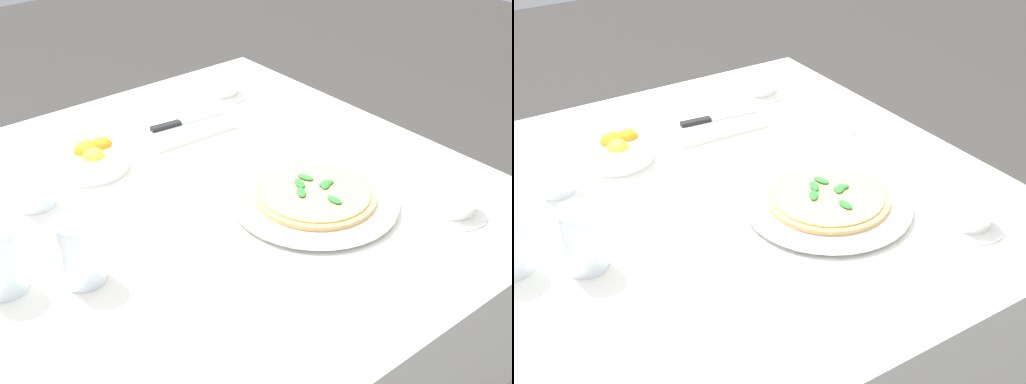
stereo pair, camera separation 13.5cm
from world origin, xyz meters
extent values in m
cube|color=white|center=(0.00, 0.00, 0.72)|extent=(1.12, 1.12, 0.02)
cube|color=white|center=(0.00, 0.55, 0.57)|extent=(1.12, 0.01, 0.28)
cube|color=white|center=(0.55, 0.00, 0.57)|extent=(0.01, 1.12, 0.28)
cylinder|color=brown|center=(0.46, -0.46, 0.35)|extent=(0.06, 0.06, 0.71)
cylinder|color=brown|center=(0.46, 0.46, 0.35)|extent=(0.06, 0.06, 0.71)
cylinder|color=white|center=(0.16, -0.17, 0.73)|extent=(0.20, 0.20, 0.01)
cylinder|color=white|center=(0.16, -0.17, 0.74)|extent=(0.33, 0.33, 0.01)
cylinder|color=#DBAD60|center=(0.16, -0.17, 0.75)|extent=(0.24, 0.24, 0.01)
cylinder|color=#EAC66B|center=(0.16, -0.17, 0.76)|extent=(0.22, 0.22, 0.00)
ellipsoid|color=#2D7533|center=(0.15, -0.13, 0.76)|extent=(0.03, 0.04, 0.01)
ellipsoid|color=#2D7533|center=(0.19, -0.17, 0.76)|extent=(0.04, 0.02, 0.01)
ellipsoid|color=#2D7533|center=(0.16, -0.22, 0.76)|extent=(0.02, 0.04, 0.01)
ellipsoid|color=#2D7533|center=(0.13, -0.16, 0.76)|extent=(0.04, 0.04, 0.01)
ellipsoid|color=#2D7533|center=(0.19, -0.17, 0.76)|extent=(0.04, 0.04, 0.01)
ellipsoid|color=#2D7533|center=(0.18, -0.12, 0.76)|extent=(0.03, 0.04, 0.01)
cylinder|color=white|center=(0.34, 0.37, 0.73)|extent=(0.13, 0.13, 0.01)
cylinder|color=white|center=(0.34, 0.37, 0.76)|extent=(0.08, 0.08, 0.06)
torus|color=white|center=(0.39, 0.37, 0.77)|extent=(0.04, 0.01, 0.03)
cylinder|color=black|center=(0.34, 0.37, 0.79)|extent=(0.07, 0.07, 0.00)
cylinder|color=white|center=(0.35, -0.36, 0.73)|extent=(0.13, 0.13, 0.01)
cylinder|color=white|center=(0.35, -0.36, 0.76)|extent=(0.08, 0.08, 0.05)
torus|color=white|center=(0.35, -0.31, 0.76)|extent=(0.01, 0.04, 0.03)
cylinder|color=black|center=(0.35, -0.36, 0.78)|extent=(0.07, 0.07, 0.00)
cylinder|color=white|center=(-0.27, 0.18, 0.78)|extent=(0.07, 0.07, 0.11)
cylinder|color=silver|center=(-0.27, 0.18, 0.75)|extent=(0.07, 0.07, 0.05)
cylinder|color=silver|center=(-0.41, -0.03, 0.77)|extent=(0.07, 0.07, 0.08)
cylinder|color=white|center=(-0.30, -0.09, 0.79)|extent=(0.07, 0.07, 0.12)
cylinder|color=silver|center=(-0.30, -0.09, 0.76)|extent=(0.06, 0.06, 0.07)
cube|color=white|center=(0.15, 0.26, 0.74)|extent=(0.23, 0.14, 0.02)
cube|color=silver|center=(0.20, 0.26, 0.75)|extent=(0.12, 0.03, 0.01)
cube|color=black|center=(0.10, 0.27, 0.75)|extent=(0.08, 0.03, 0.01)
cylinder|color=white|center=(-0.11, 0.23, 0.75)|extent=(0.15, 0.15, 0.04)
sphere|color=orange|center=(-0.08, 0.24, 0.76)|extent=(0.05, 0.05, 0.05)
sphere|color=orange|center=(-0.12, 0.24, 0.76)|extent=(0.06, 0.06, 0.06)
sphere|color=yellow|center=(-0.12, 0.21, 0.76)|extent=(0.05, 0.05, 0.05)
cube|color=white|center=(0.40, 0.09, 0.76)|extent=(0.03, 0.09, 0.06)
camera|label=1|loc=(-0.65, -0.97, 1.46)|focal=47.93mm
camera|label=2|loc=(-0.54, -1.05, 1.46)|focal=47.93mm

